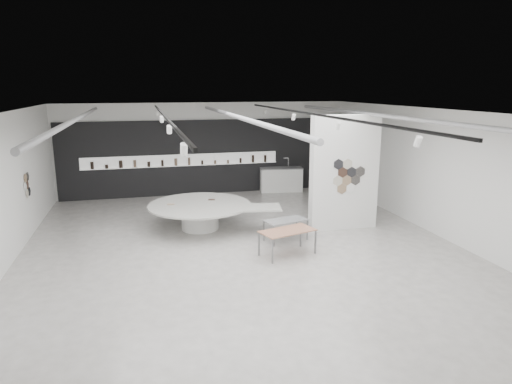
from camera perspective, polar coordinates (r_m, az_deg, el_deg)
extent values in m
cube|color=#B4B0AA|center=(12.97, -1.70, -6.98)|extent=(12.00, 14.00, 0.01)
cube|color=silver|center=(12.20, -1.82, 10.08)|extent=(12.00, 14.00, 0.01)
cube|color=white|center=(19.26, -6.30, 5.41)|extent=(12.00, 0.01, 3.80)
cube|color=white|center=(6.11, 12.97, -11.87)|extent=(12.00, 0.01, 3.80)
cube|color=white|center=(14.92, 21.40, 2.36)|extent=(0.01, 14.00, 3.80)
cylinder|color=#939396|center=(12.53, -21.66, 8.40)|extent=(0.12, 12.00, 0.12)
cylinder|color=#939396|center=(12.70, -2.31, 9.35)|extent=(0.12, 12.00, 0.12)
cylinder|color=#939396|center=(14.18, 14.77, 9.33)|extent=(0.12, 12.00, 0.12)
cube|color=black|center=(11.94, -11.35, 9.26)|extent=(0.05, 13.00, 0.06)
cylinder|color=white|center=(6.99, -9.01, 5.33)|extent=(0.11, 0.18, 0.21)
cylinder|color=white|center=(10.26, -10.78, 7.69)|extent=(0.11, 0.18, 0.21)
cylinder|color=white|center=(13.55, -11.70, 8.91)|extent=(0.11, 0.18, 0.21)
cylinder|color=white|center=(16.84, -12.26, 9.65)|extent=(0.11, 0.18, 0.21)
cube|color=black|center=(12.79, 7.09, 9.65)|extent=(0.05, 13.00, 0.06)
cylinder|color=white|center=(8.36, 19.59, 5.99)|extent=(0.11, 0.18, 0.21)
cylinder|color=white|center=(11.24, 10.23, 8.16)|extent=(0.11, 0.18, 0.21)
cylinder|color=white|center=(14.30, 4.73, 9.34)|extent=(0.11, 0.18, 0.21)
cylinder|color=white|center=(17.45, 1.17, 10.05)|extent=(0.11, 0.18, 0.21)
cylinder|color=#BCB6A2|center=(15.10, -26.68, -0.15)|extent=(0.03, 0.28, 0.28)
cylinder|color=black|center=(15.35, -26.49, 0.06)|extent=(0.03, 0.28, 0.28)
cylinder|color=#3F291F|center=(15.18, -26.67, 0.80)|extent=(0.03, 0.28, 0.28)
cylinder|color=white|center=(14.93, -26.88, 0.60)|extent=(0.03, 0.28, 0.28)
cylinder|color=#8B7255|center=(15.02, -26.86, 1.56)|extent=(0.03, 0.28, 0.28)
cylinder|color=black|center=(15.27, -26.66, 1.75)|extent=(0.03, 0.28, 0.28)
cube|color=black|center=(19.24, -6.25, 4.36)|extent=(11.80, 0.10, 3.10)
cube|color=white|center=(19.07, -9.20, 3.98)|extent=(8.00, 0.06, 0.46)
cube|color=white|center=(19.05, -9.15, 3.28)|extent=(8.00, 0.18, 0.02)
cylinder|color=black|center=(19.05, -19.81, 3.14)|extent=(0.13, 0.13, 0.29)
cylinder|color=black|center=(19.02, -18.17, 3.04)|extent=(0.13, 0.13, 0.15)
cylinder|color=black|center=(18.97, -16.55, 3.36)|extent=(0.14, 0.14, 0.30)
cylinder|color=brown|center=(18.96, -14.91, 3.44)|extent=(0.12, 0.12, 0.29)
cylinder|color=black|center=(18.96, -13.26, 3.41)|extent=(0.12, 0.12, 0.21)
cylinder|color=black|center=(18.98, -11.62, 3.56)|extent=(0.10, 0.10, 0.25)
cylinder|color=brown|center=(19.00, -9.99, 3.72)|extent=(0.12, 0.12, 0.30)
cylinder|color=brown|center=(19.05, -8.36, 3.82)|extent=(0.10, 0.10, 0.31)
cylinder|color=black|center=(19.12, -6.73, 3.69)|extent=(0.09, 0.09, 0.17)
cylinder|color=brown|center=(19.20, -5.12, 3.74)|extent=(0.10, 0.10, 0.16)
cylinder|color=brown|center=(19.29, -3.53, 3.81)|extent=(0.09, 0.09, 0.15)
cylinder|color=black|center=(19.39, -1.95, 3.96)|extent=(0.09, 0.09, 0.21)
cylinder|color=black|center=(19.51, -0.39, 4.18)|extent=(0.11, 0.11, 0.31)
cylinder|color=black|center=(19.64, 1.15, 4.21)|extent=(0.11, 0.11, 0.29)
cube|color=white|center=(14.53, 10.98, 2.35)|extent=(2.20, 0.35, 3.60)
cylinder|color=#8B7255|center=(14.39, 11.27, 1.43)|extent=(0.34, 0.03, 0.34)
cylinder|color=black|center=(14.52, 12.33, 1.49)|extent=(0.34, 0.03, 0.34)
cylinder|color=#BCB6A2|center=(14.27, 10.19, 1.38)|extent=(0.34, 0.03, 0.34)
cylinder|color=black|center=(14.41, 11.85, 2.47)|extent=(0.34, 0.03, 0.34)
cylinder|color=#3F291F|center=(14.28, 10.77, 2.42)|extent=(0.34, 0.03, 0.34)
cylinder|color=white|center=(14.51, 11.75, 0.46)|extent=(0.34, 0.03, 0.34)
cylinder|color=#8B7255|center=(14.39, 10.69, 0.40)|extent=(0.34, 0.03, 0.34)
cylinder|color=black|center=(14.54, 12.90, 2.51)|extent=(0.34, 0.03, 0.34)
cylinder|color=#BCB6A2|center=(14.30, 11.36, 3.46)|extent=(0.34, 0.03, 0.34)
cylinder|color=black|center=(14.18, 10.27, 3.43)|extent=(0.34, 0.03, 0.34)
cylinder|color=white|center=(14.62, -7.02, -3.15)|extent=(1.37, 1.37, 0.77)
cylinder|color=#B9B7AE|center=(14.51, -7.07, -1.60)|extent=(3.79, 3.79, 0.05)
cube|color=#B9B7AE|center=(14.07, 0.17, -1.95)|extent=(1.58, 1.15, 0.05)
cube|color=#8B7255|center=(14.59, -10.60, -1.51)|extent=(0.25, 0.20, 0.01)
cube|color=#3F291F|center=(15.00, -5.58, -0.94)|extent=(0.25, 0.20, 0.01)
cube|color=#A77056|center=(12.26, 3.97, -4.86)|extent=(1.62, 1.14, 0.03)
cube|color=slate|center=(11.74, 2.08, -7.44)|extent=(0.05, 0.05, 0.66)
cube|color=slate|center=(12.26, 0.37, -6.52)|extent=(0.05, 0.05, 0.66)
cube|color=slate|center=(12.52, 7.45, -6.21)|extent=(0.05, 0.05, 0.66)
cube|color=slate|center=(13.01, 5.62, -5.41)|extent=(0.05, 0.05, 0.66)
cube|color=gray|center=(13.38, 3.77, -3.53)|extent=(1.36, 0.93, 0.03)
cube|color=slate|center=(12.95, 2.26, -5.56)|extent=(0.04, 0.04, 0.61)
cube|color=slate|center=(13.39, 1.00, -4.91)|extent=(0.04, 0.04, 0.61)
cube|color=slate|center=(13.58, 6.45, -4.74)|extent=(0.04, 0.04, 0.61)
cube|color=slate|center=(14.01, 5.12, -4.16)|extent=(0.04, 0.04, 0.61)
cube|color=white|center=(19.73, 3.15, 1.53)|extent=(1.85, 0.90, 1.00)
cube|color=gray|center=(19.63, 3.17, 3.01)|extent=(1.90, 0.95, 0.03)
cylinder|color=silver|center=(19.81, 4.05, 3.73)|extent=(0.03, 0.03, 0.40)
cylinder|color=silver|center=(19.77, 3.80, 4.26)|extent=(0.18, 0.05, 0.03)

